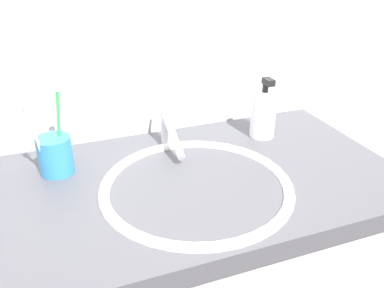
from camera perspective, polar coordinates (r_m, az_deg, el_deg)
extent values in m
cube|color=silver|center=(1.08, -6.19, 18.72)|extent=(2.16, 0.04, 2.40)
cube|color=#4C4C51|center=(0.94, -0.28, -5.95)|extent=(0.96, 0.52, 0.05)
ellipsoid|color=white|center=(0.92, 0.67, -8.44)|extent=(0.36, 0.36, 0.09)
torus|color=white|center=(0.89, 0.68, -5.98)|extent=(0.42, 0.42, 0.02)
cylinder|color=#595B60|center=(0.94, 0.65, -10.56)|extent=(0.03, 0.03, 0.01)
cylinder|color=silver|center=(1.05, -3.62, 2.31)|extent=(0.02, 0.02, 0.10)
cylinder|color=silver|center=(1.00, -2.57, 1.23)|extent=(0.02, 0.13, 0.08)
cylinder|color=silver|center=(1.04, -3.96, 5.45)|extent=(0.01, 0.05, 0.01)
cylinder|color=#338CCC|center=(0.98, -18.49, -1.49)|extent=(0.08, 0.08, 0.09)
cylinder|color=green|center=(0.96, -18.02, 2.04)|extent=(0.03, 0.02, 0.20)
cube|color=white|center=(0.93, -18.27, 7.72)|extent=(0.02, 0.01, 0.03)
cylinder|color=white|center=(0.93, -20.61, 0.09)|extent=(0.03, 0.03, 0.17)
cube|color=white|center=(0.89, -22.18, 4.54)|extent=(0.02, 0.02, 0.03)
cylinder|color=white|center=(1.11, 9.88, 4.11)|extent=(0.07, 0.07, 0.13)
cylinder|color=black|center=(1.08, 10.18, 7.70)|extent=(0.02, 0.02, 0.02)
cube|color=black|center=(1.06, 10.59, 8.51)|extent=(0.02, 0.04, 0.02)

